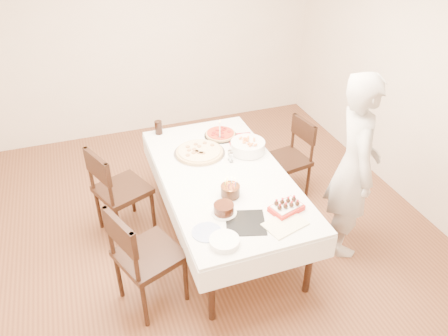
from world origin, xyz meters
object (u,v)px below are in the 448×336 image
object	(u,v)px
pasta_bowl	(248,146)
pizza_white	(199,152)
chair_left_dessert	(149,255)
pizza_pepperoni	(220,134)
taper_candle	(220,130)
cola_glass	(159,128)
chair_left_savory	(123,190)
strawberry_box	(286,207)
person	(354,167)
chair_right_savory	(287,160)
birthday_cake	(230,187)
layer_cake	(224,209)
dining_table	(224,206)

from	to	relation	value
pasta_bowl	pizza_white	bearing A→B (deg)	164.89
chair_left_dessert	pizza_pepperoni	size ratio (longest dim) A/B	2.92
taper_candle	chair_left_dessert	bearing A→B (deg)	-130.88
taper_candle	cola_glass	size ratio (longest dim) A/B	1.64
cola_glass	pizza_pepperoni	bearing A→B (deg)	-24.09
chair_left_savory	pasta_bowl	distance (m)	1.33
strawberry_box	pizza_white	bearing A→B (deg)	110.90
chair_left_dessert	cola_glass	size ratio (longest dim) A/B	6.81
person	pizza_white	bearing A→B (deg)	71.86
person	chair_right_savory	bearing A→B (deg)	30.81
pizza_pepperoni	birthday_cake	distance (m)	1.07
chair_left_savory	chair_left_dessert	world-z (taller)	chair_left_dessert
pasta_bowl	birthday_cake	bearing A→B (deg)	-123.71
taper_candle	birthday_cake	size ratio (longest dim) A/B	1.46
chair_left_dessert	layer_cake	world-z (taller)	chair_left_dessert
chair_left_savory	layer_cake	xyz separation A→B (m)	(0.73, -0.96, 0.29)
dining_table	chair_left_dessert	size ratio (longest dim) A/B	2.10
dining_table	chair_right_savory	bearing A→B (deg)	25.70
pizza_white	layer_cake	bearing A→B (deg)	-94.83
dining_table	pasta_bowl	size ratio (longest dim) A/B	6.17
cola_glass	chair_left_dessert	bearing A→B (deg)	-106.08
chair_right_savory	pizza_white	world-z (taller)	chair_right_savory
cola_glass	birthday_cake	size ratio (longest dim) A/B	0.89
birthday_cake	chair_left_savory	bearing A→B (deg)	138.62
dining_table	chair_right_savory	world-z (taller)	chair_right_savory
chair_left_dessert	pasta_bowl	bearing A→B (deg)	-165.94
layer_cake	dining_table	bearing A→B (deg)	70.27
dining_table	taper_candle	xyz separation A→B (m)	(0.17, 0.62, 0.50)
pizza_pepperoni	taper_candle	size ratio (longest dim) A/B	1.42
chair_left_savory	birthday_cake	world-z (taller)	chair_left_savory
person	pasta_bowl	bearing A→B (deg)	61.48
chair_left_savory	layer_cake	bearing A→B (deg)	104.72
layer_cake	birthday_cake	size ratio (longest dim) A/B	1.29
pizza_white	cola_glass	bearing A→B (deg)	118.24
pizza_pepperoni	layer_cake	distance (m)	1.30
layer_cake	birthday_cake	bearing A→B (deg)	57.01
taper_candle	layer_cake	size ratio (longest dim) A/B	1.13
person	chair_left_dessert	bearing A→B (deg)	112.03
dining_table	layer_cake	distance (m)	0.70
cola_glass	layer_cake	bearing A→B (deg)	-81.98
dining_table	strawberry_box	distance (m)	0.85
dining_table	pizza_white	bearing A→B (deg)	104.19
chair_left_savory	taper_candle	bearing A→B (deg)	167.60
chair_right_savory	chair_left_savory	size ratio (longest dim) A/B	0.92
pizza_pepperoni	taper_candle	world-z (taller)	taper_candle
strawberry_box	dining_table	bearing A→B (deg)	114.91
chair_left_dessert	strawberry_box	size ratio (longest dim) A/B	3.77
chair_left_savory	taper_candle	size ratio (longest dim) A/B	4.07
layer_cake	birthday_cake	distance (m)	0.25
person	pizza_pepperoni	xyz separation A→B (m)	(-0.86, 1.20, -0.13)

